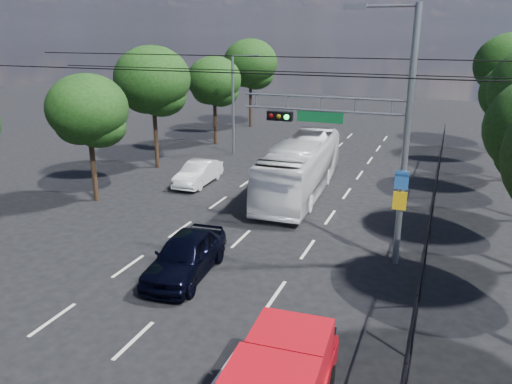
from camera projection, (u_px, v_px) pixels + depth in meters
The scene contains 14 objects.
ground at pixel (134, 340), 14.54m from camera, with size 120.00×120.00×0.00m, color black.
lane_markings at pixel (284, 198), 26.95m from camera, with size 6.12×38.00×0.01m.
signal_mast at pixel (373, 127), 18.18m from camera, with size 6.43×0.39×9.50m.
streetlight_left at pixel (235, 101), 35.02m from camera, with size 2.09×0.22×7.08m.
utility_wires at pixel (247, 66), 20.15m from camera, with size 22.00×5.04×0.74m.
fence_right at pixel (433, 208), 22.38m from camera, with size 0.06×34.03×2.00m.
tree_right_e at pixel (512, 71), 35.31m from camera, with size 5.28×5.28×8.58m.
tree_left_b at pixel (89, 114), 25.19m from camera, with size 4.08×4.08×6.63m.
tree_left_c at pixel (153, 85), 31.36m from camera, with size 4.80×4.80×7.80m.
tree_left_d at pixel (215, 84), 38.52m from camera, with size 4.20×4.20×6.83m.
tree_left_e at pixel (251, 66), 45.43m from camera, with size 4.92×4.92×7.99m.
navy_hatchback at pixel (185, 255), 18.20m from camera, with size 1.87×4.66×1.59m, color black.
white_bus at pixel (300, 168), 27.21m from camera, with size 2.51×10.75×2.99m, color white.
white_van at pixel (198, 173), 29.17m from camera, with size 1.43×4.10×1.35m, color silver.
Camera 1 is at (7.87, -10.35, 8.58)m, focal length 35.00 mm.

